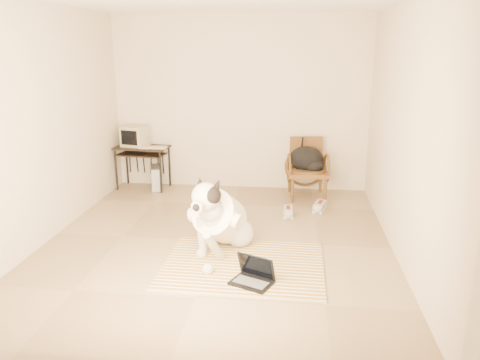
% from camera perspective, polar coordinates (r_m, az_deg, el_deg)
% --- Properties ---
extents(floor, '(4.50, 4.50, 0.00)m').
position_cam_1_polar(floor, '(5.59, -2.66, -7.39)').
color(floor, '#927959').
rests_on(floor, ground).
extents(wall_back, '(4.50, 0.00, 4.50)m').
position_cam_1_polar(wall_back, '(7.41, -0.01, 9.27)').
color(wall_back, beige).
rests_on(wall_back, floor).
extents(wall_front, '(4.50, 0.00, 4.50)m').
position_cam_1_polar(wall_front, '(3.06, -9.66, -0.67)').
color(wall_front, beige).
rests_on(wall_front, floor).
extents(wall_left, '(0.00, 4.50, 4.50)m').
position_cam_1_polar(wall_left, '(5.87, -22.63, 6.28)').
color(wall_left, beige).
rests_on(wall_left, floor).
extents(wall_right, '(0.00, 4.50, 4.50)m').
position_cam_1_polar(wall_right, '(5.27, 19.27, 5.63)').
color(wall_right, beige).
rests_on(wall_right, floor).
extents(rug, '(1.69, 1.30, 0.02)m').
position_cam_1_polar(rug, '(4.97, 0.38, -10.35)').
color(rug, '#B76A15').
rests_on(rug, floor).
extents(dog, '(0.69, 1.33, 0.96)m').
position_cam_1_polar(dog, '(5.18, -2.49, -4.79)').
color(dog, beige).
rests_on(dog, rug).
extents(laptop, '(0.46, 0.41, 0.27)m').
position_cam_1_polar(laptop, '(4.60, 1.64, -11.61)').
color(laptop, black).
rests_on(laptop, rug).
extents(computer_desk, '(0.87, 0.54, 0.69)m').
position_cam_1_polar(computer_desk, '(7.61, -11.86, 3.29)').
color(computer_desk, black).
rests_on(computer_desk, floor).
extents(crt_monitor, '(0.43, 0.42, 0.32)m').
position_cam_1_polar(crt_monitor, '(7.64, -12.68, 5.26)').
color(crt_monitor, '#B0A68A').
rests_on(crt_monitor, computer_desk).
extents(desk_keyboard, '(0.42, 0.17, 0.03)m').
position_cam_1_polar(desk_keyboard, '(7.43, -10.53, 3.93)').
color(desk_keyboard, '#B0A68A').
rests_on(desk_keyboard, computer_desk).
extents(pc_tower, '(0.27, 0.43, 0.37)m').
position_cam_1_polar(pc_tower, '(7.61, -10.12, 0.26)').
color(pc_tower, '#525255').
rests_on(pc_tower, floor).
extents(rattan_chair, '(0.64, 0.62, 0.89)m').
position_cam_1_polar(rattan_chair, '(7.14, 8.18, 1.46)').
color(rattan_chair, brown).
rests_on(rattan_chair, floor).
extents(backpack, '(0.52, 0.42, 0.38)m').
position_cam_1_polar(backpack, '(7.07, 8.22, 2.44)').
color(backpack, black).
rests_on(backpack, rattan_chair).
extents(sneaker_left, '(0.13, 0.31, 0.11)m').
position_cam_1_polar(sneaker_left, '(6.41, 5.89, -3.88)').
color(sneaker_left, white).
rests_on(sneaker_left, floor).
extents(sneaker_right, '(0.22, 0.35, 0.11)m').
position_cam_1_polar(sneaker_right, '(6.66, 9.69, -3.23)').
color(sneaker_right, white).
rests_on(sneaker_right, floor).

